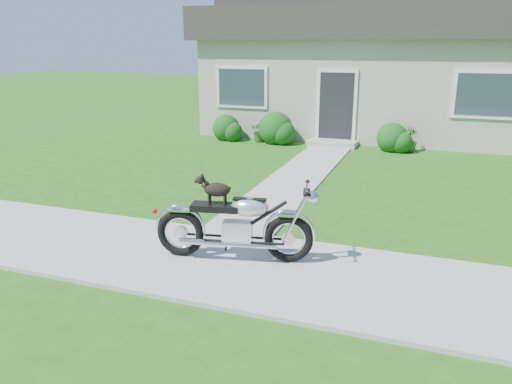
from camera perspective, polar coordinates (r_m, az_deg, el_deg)
ground at (r=6.58m, az=6.41°, el=-9.60°), size 80.00×80.00×0.00m
sidewalk at (r=6.57m, az=6.42°, el=-9.44°), size 24.00×2.20×0.04m
walkway at (r=11.49m, az=5.08°, el=2.01°), size 1.20×8.00×0.03m
house at (r=17.82m, az=16.11°, el=13.58°), size 12.60×7.03×4.50m
shrub_row at (r=14.52m, az=14.99°, el=6.23°), size 10.73×1.11×1.11m
potted_plant_left at (r=15.38m, az=0.53°, el=7.04°), size 0.79×0.75×0.69m
potted_plant_right at (r=14.55m, az=17.18°, el=5.77°), size 0.55×0.55×0.70m
motorcycle_with_dog at (r=6.77m, az=-2.22°, el=-3.65°), size 2.20×0.77×1.17m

